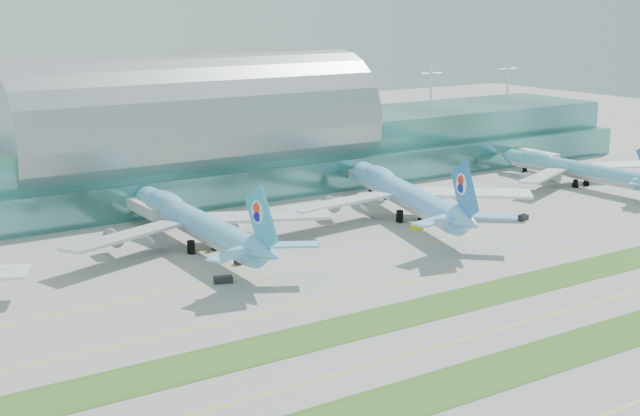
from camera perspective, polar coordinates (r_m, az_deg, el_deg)
ground at (r=184.11m, az=9.59°, el=-6.00°), size 700.00×700.00×0.00m
terminal at (r=285.24m, az=-8.26°, el=3.85°), size 340.00×69.10×36.00m
grass_strip_near at (r=166.24m, az=16.25°, el=-8.48°), size 420.00×12.00×0.08m
grass_strip_far at (r=185.47m, az=9.16°, el=-5.82°), size 420.00×12.00×0.08m
taxiline_b at (r=174.85m, az=12.74°, el=-7.19°), size 420.00×0.35×0.01m
taxiline_c at (r=196.84m, az=6.00°, el=-4.60°), size 420.00×0.35×0.01m
taxiline_d at (r=213.43m, az=2.24°, el=-3.12°), size 420.00×0.35×0.01m
airliner_b at (r=221.62m, az=-8.03°, el=-0.80°), size 70.67×80.20×22.08m
airliner_c at (r=250.80m, az=5.42°, el=0.98°), size 70.57×81.71×22.94m
airliner_d at (r=306.04m, az=15.85°, el=2.50°), size 59.70×67.64×18.64m
gse_c at (r=194.82m, az=-6.22°, el=-4.58°), size 4.49×3.14×1.42m
gse_d at (r=208.64m, az=-5.02°, el=-3.33°), size 4.06×2.93×1.52m
gse_e at (r=239.11m, az=6.23°, el=-1.20°), size 3.38×2.23×1.57m
gse_f at (r=254.18m, az=12.85°, el=-0.60°), size 4.05×2.66×1.49m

